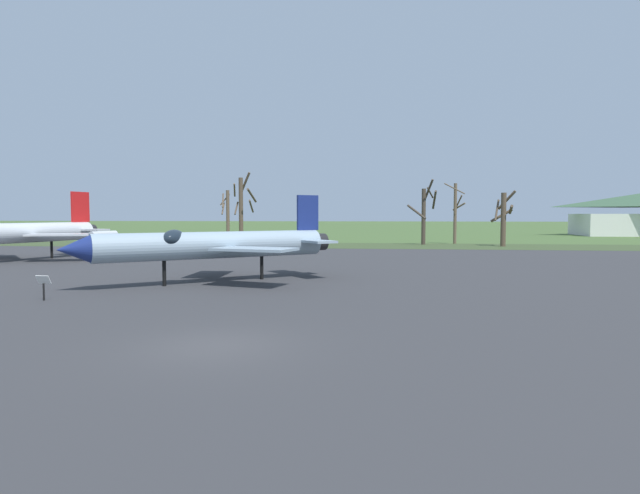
{
  "coord_description": "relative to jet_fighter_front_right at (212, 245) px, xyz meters",
  "views": [
    {
      "loc": [
        4.89,
        -14.59,
        3.76
      ],
      "look_at": [
        0.88,
        16.92,
        1.86
      ],
      "focal_mm": 30.23,
      "sensor_mm": 36.0,
      "label": 1
    }
  ],
  "objects": [
    {
      "name": "bare_tree_center",
      "position": [
        14.03,
        39.98,
        1.98
      ],
      "size": [
        3.59,
        3.54,
        8.2
      ],
      "color": "#42382D",
      "rests_on": "ground"
    },
    {
      "name": "bare_tree_right_of_center",
      "position": [
        18.14,
        42.79,
        2.02
      ],
      "size": [
        2.89,
        2.93,
        7.82
      ],
      "color": "brown",
      "rests_on": "ground"
    },
    {
      "name": "ground_plane",
      "position": [
        4.68,
        -13.73,
        -2.15
      ],
      "size": [
        600.0,
        600.0,
        0.0
      ],
      "primitive_type": "plane",
      "color": "#425B2D"
    },
    {
      "name": "info_placard_front_right",
      "position": [
        -5.25,
        -6.84,
        -1.41
      ],
      "size": [
        0.62,
        0.25,
        1.15
      ],
      "color": "black",
      "rests_on": "ground"
    },
    {
      "name": "jet_fighter_front_right",
      "position": [
        0.0,
        0.0,
        0.0
      ],
      "size": [
        13.13,
        11.5,
        4.94
      ],
      "color": "#8EA3B2",
      "rests_on": "ground"
    },
    {
      "name": "asphalt_apron",
      "position": [
        4.68,
        2.91,
        -2.12
      ],
      "size": [
        99.97,
        55.46,
        0.05
      ],
      "primitive_type": "cube",
      "color": "#333335",
      "rests_on": "ground"
    },
    {
      "name": "bare_tree_far_right",
      "position": [
        23.03,
        37.33,
        1.41
      ],
      "size": [
        2.8,
        2.53,
        6.67
      ],
      "color": "brown",
      "rests_on": "ground"
    },
    {
      "name": "grass_verge_strip",
      "position": [
        4.68,
        36.64,
        -2.12
      ],
      "size": [
        159.97,
        12.0,
        0.06
      ],
      "primitive_type": "cube",
      "color": "#384827",
      "rests_on": "ground"
    },
    {
      "name": "bare_tree_left_of_center",
      "position": [
        -8.98,
        38.88,
        2.59
      ],
      "size": [
        2.5,
        3.2,
        9.24
      ],
      "color": "brown",
      "rests_on": "ground"
    },
    {
      "name": "jet_fighter_rear_center",
      "position": [
        -19.86,
        10.91,
        0.21
      ],
      "size": [
        13.85,
        17.01,
        5.84
      ],
      "color": "silver",
      "rests_on": "ground"
    },
    {
      "name": "bare_tree_far_left",
      "position": [
        -11.18,
        39.7,
        1.78
      ],
      "size": [
        2.27,
        2.03,
        7.82
      ],
      "color": "brown",
      "rests_on": "ground"
    }
  ]
}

